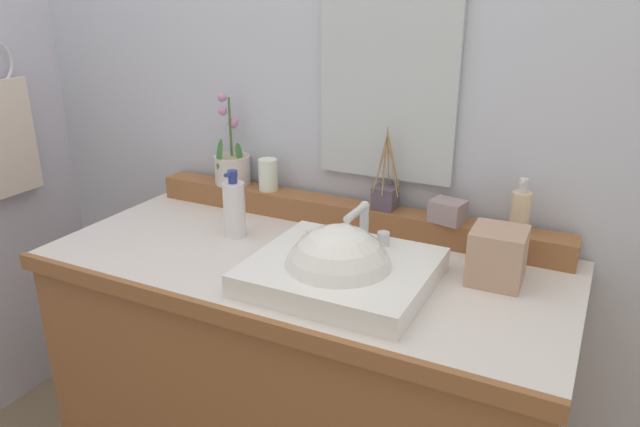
{
  "coord_description": "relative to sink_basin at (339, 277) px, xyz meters",
  "views": [
    {
      "loc": [
        0.7,
        -1.29,
        1.52
      ],
      "look_at": [
        0.06,
        -0.02,
        0.98
      ],
      "focal_mm": 33.54,
      "sensor_mm": 36.0,
      "label": 1
    }
  ],
  "objects": [
    {
      "name": "wall_back",
      "position": [
        -0.15,
        0.53,
        0.53
      ],
      "size": [
        3.28,
        0.2,
        2.76
      ],
      "primitive_type": "cube",
      "color": "silver",
      "rests_on": "ground"
    },
    {
      "name": "vanity_cabinet",
      "position": [
        -0.15,
        0.09,
        -0.43
      ],
      "size": [
        1.41,
        0.67,
        0.84
      ],
      "color": "brown",
      "rests_on": "ground"
    },
    {
      "name": "back_ledge",
      "position": [
        -0.15,
        0.37,
        0.02
      ],
      "size": [
        1.33,
        0.09,
        0.07
      ],
      "primitive_type": "cube",
      "color": "brown",
      "rests_on": "vanity_cabinet"
    },
    {
      "name": "sink_basin",
      "position": [
        0.0,
        0.0,
        0.0
      ],
      "size": [
        0.44,
        0.4,
        0.29
      ],
      "color": "white",
      "rests_on": "vanity_cabinet"
    },
    {
      "name": "soap_bar",
      "position": [
        -0.12,
        0.12,
        0.05
      ],
      "size": [
        0.07,
        0.04,
        0.02
      ],
      "primitive_type": "ellipsoid",
      "color": "silver",
      "rests_on": "sink_basin"
    },
    {
      "name": "potted_plant",
      "position": [
        -0.57,
        0.37,
        0.12
      ],
      "size": [
        0.12,
        0.12,
        0.3
      ],
      "color": "beige",
      "rests_on": "back_ledge"
    },
    {
      "name": "soap_dispenser",
      "position": [
        0.36,
        0.37,
        0.11
      ],
      "size": [
        0.05,
        0.05,
        0.15
      ],
      "color": "beige",
      "rests_on": "back_ledge"
    },
    {
      "name": "tumbler_cup",
      "position": [
        -0.42,
        0.36,
        0.1
      ],
      "size": [
        0.06,
        0.06,
        0.1
      ],
      "primitive_type": "cylinder",
      "color": "white",
      "rests_on": "back_ledge"
    },
    {
      "name": "reed_diffuser",
      "position": [
        -0.02,
        0.37,
        0.09
      ],
      "size": [
        0.09,
        0.09,
        0.25
      ],
      "color": "#544756",
      "rests_on": "back_ledge"
    },
    {
      "name": "trinket_box",
      "position": [
        0.17,
        0.35,
        0.08
      ],
      "size": [
        0.1,
        0.09,
        0.06
      ],
      "primitive_type": "cube",
      "rotation": [
        0.0,
        0.0,
        -0.19
      ],
      "color": "gray",
      "rests_on": "back_ledge"
    },
    {
      "name": "lotion_bottle",
      "position": [
        -0.41,
        0.14,
        0.07
      ],
      "size": [
        0.06,
        0.07,
        0.2
      ],
      "color": "white",
      "rests_on": "vanity_cabinet"
    },
    {
      "name": "tissue_box",
      "position": [
        0.34,
        0.19,
        0.05
      ],
      "size": [
        0.13,
        0.13,
        0.14
      ],
      "primitive_type": "cube",
      "rotation": [
        0.0,
        0.0,
        0.03
      ],
      "color": "tan",
      "rests_on": "vanity_cabinet"
    },
    {
      "name": "mirror",
      "position": [
        -0.05,
        0.42,
        0.44
      ],
      "size": [
        0.41,
        0.02,
        0.61
      ],
      "primitive_type": "cube",
      "color": "silver"
    },
    {
      "name": "hand_towel",
      "position": [
        -1.34,
        0.14,
        0.17
      ],
      "size": [
        0.02,
        0.2,
        0.4
      ],
      "primitive_type": "cube",
      "color": "beige"
    }
  ]
}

